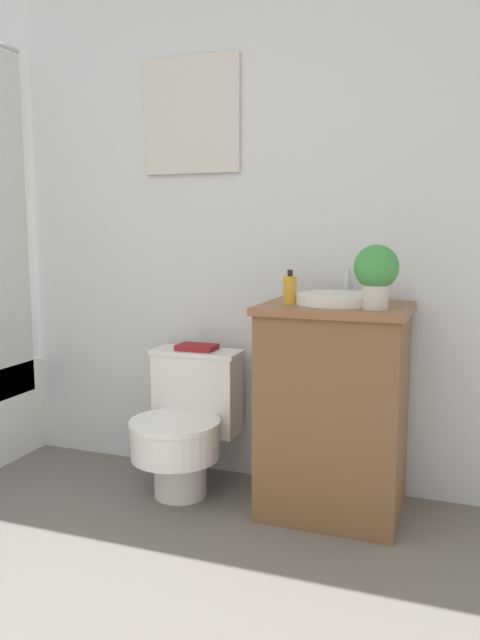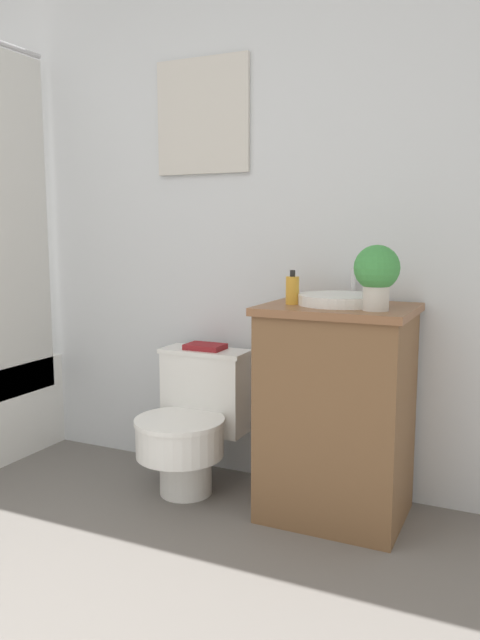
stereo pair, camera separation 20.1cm
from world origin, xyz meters
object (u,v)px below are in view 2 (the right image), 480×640
at_px(potted_plant, 377,272).
at_px(book_on_tank, 205,347).
at_px(toilet, 192,422).
at_px(sink, 341,299).
at_px(soap_bottle, 292,290).

bearing_deg(potted_plant, book_on_tank, 165.61).
height_order(toilet, sink, sink).
bearing_deg(soap_bottle, sink, 20.23).
xyz_separation_m(toilet, sink, (0.64, 0.04, 0.56)).
relative_size(sink, soap_bottle, 2.73).
height_order(sink, book_on_tank, sink).
bearing_deg(toilet, potted_plant, -5.85).
height_order(sink, potted_plant, potted_plant).
xyz_separation_m(toilet, book_on_tank, (0.00, 0.12, 0.31)).
relative_size(soap_bottle, book_on_tank, 0.78).
bearing_deg(toilet, sink, 3.16).
relative_size(toilet, book_on_tank, 3.54).
distance_m(sink, book_on_tank, 0.69).
relative_size(sink, potted_plant, 1.54).
bearing_deg(sink, book_on_tank, 172.14).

